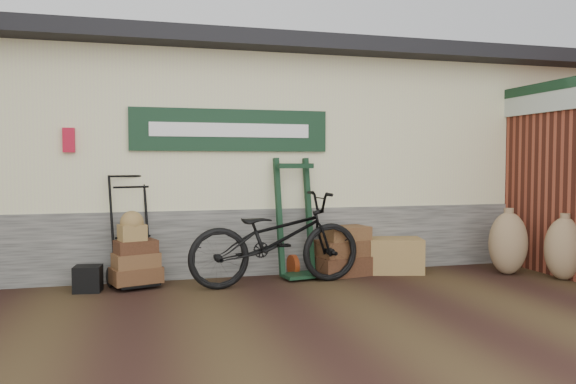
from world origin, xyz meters
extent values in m
plane|color=black|center=(0.00, 0.00, 0.00)|extent=(80.00, 80.00, 0.00)
cube|color=#4C4C47|center=(0.00, 2.75, 0.45)|extent=(14.00, 3.54, 0.90)
cube|color=beige|center=(0.00, 2.75, 1.95)|extent=(14.00, 3.50, 2.10)
cube|color=black|center=(0.00, 2.60, 3.10)|extent=(14.40, 4.10, 0.20)
cube|color=black|center=(-0.30, 0.97, 1.95)|extent=(2.60, 0.06, 0.55)
cube|color=white|center=(-0.30, 0.94, 1.95)|extent=(2.10, 0.01, 0.18)
cube|color=#B00C23|center=(-2.30, 0.97, 1.80)|extent=(0.14, 0.10, 0.30)
cube|color=maroon|center=(4.70, 1.20, 1.30)|extent=(1.60, 4.50, 2.60)
cube|color=#194C2D|center=(3.88, 0.20, 2.35)|extent=(0.04, 2.40, 0.28)
cube|color=black|center=(3.88, 0.20, 2.55)|extent=(0.05, 2.50, 0.14)
cube|color=olive|center=(1.94, 0.71, 0.24)|extent=(0.83, 0.65, 0.48)
cube|color=black|center=(-2.08, 0.58, 0.15)|extent=(0.34, 0.30, 0.31)
imported|color=black|center=(0.16, 0.37, 0.64)|extent=(0.96, 2.27, 1.29)
ellipsoid|color=olive|center=(3.38, 0.20, 0.43)|extent=(0.56, 0.48, 0.85)
ellipsoid|color=olive|center=(3.85, -0.31, 0.41)|extent=(0.60, 0.54, 0.82)
camera|label=1|loc=(-1.49, -6.37, 1.52)|focal=35.00mm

